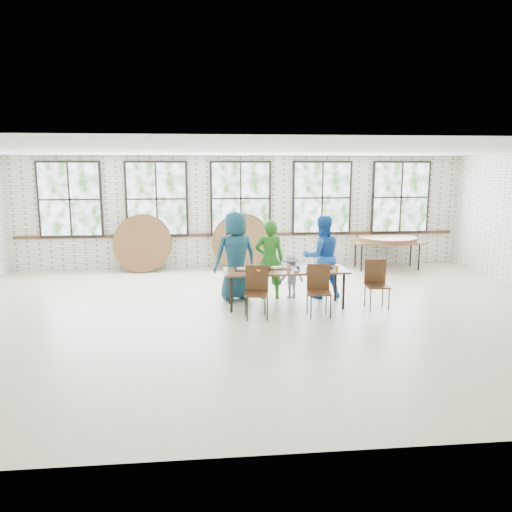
{
  "coord_description": "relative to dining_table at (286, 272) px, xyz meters",
  "views": [
    {
      "loc": [
        -0.94,
        -8.83,
        2.74
      ],
      "look_at": [
        0.0,
        0.4,
        1.05
      ],
      "focal_mm": 35.0,
      "sensor_mm": 36.0,
      "label": 1
    }
  ],
  "objects": [
    {
      "name": "adult_teal",
      "position": [
        -0.94,
        0.65,
        0.22
      ],
      "size": [
        1.02,
        0.82,
        1.83
      ],
      "primitive_type": "imported",
      "rotation": [
        0.0,
        0.0,
        3.45
      ],
      "color": "navy",
      "rests_on": "ground"
    },
    {
      "name": "chair_near_right",
      "position": [
        0.51,
        -0.63,
        -0.13
      ],
      "size": [
        0.47,
        0.45,
        0.95
      ],
      "rotation": [
        0.0,
        0.0,
        -0.12
      ],
      "color": "#442916",
      "rests_on": "ground"
    },
    {
      "name": "adult_green",
      "position": [
        -0.24,
        0.65,
        0.13
      ],
      "size": [
        0.61,
        0.41,
        1.64
      ],
      "primitive_type": "imported",
      "rotation": [
        0.0,
        0.0,
        3.11
      ],
      "color": "#216E1D",
      "rests_on": "ground"
    },
    {
      "name": "chair_spare",
      "position": [
        1.74,
        -0.24,
        -0.13
      ],
      "size": [
        0.45,
        0.43,
        0.95
      ],
      "rotation": [
        0.0,
        0.0,
        -0.07
      ],
      "color": "#442916",
      "rests_on": "ground"
    },
    {
      "name": "chair_near_left",
      "position": [
        -0.63,
        -0.61,
        -0.13
      ],
      "size": [
        0.48,
        0.47,
        0.95
      ],
      "rotation": [
        0.0,
        0.0,
        -0.16
      ],
      "color": "#442916",
      "rests_on": "ground"
    },
    {
      "name": "round_tops_stacked",
      "position": [
        3.28,
        3.32,
        0.12
      ],
      "size": [
        1.5,
        1.5,
        0.13
      ],
      "color": "brown",
      "rests_on": "storage_table"
    },
    {
      "name": "adult_blue",
      "position": [
        0.86,
        0.65,
        0.17
      ],
      "size": [
        0.9,
        0.73,
        1.72
      ],
      "primitive_type": "imported",
      "rotation": [
        0.0,
        0.0,
        3.24
      ],
      "color": "blue",
      "rests_on": "ground"
    },
    {
      "name": "dining_table",
      "position": [
        0.0,
        0.0,
        0.0
      ],
      "size": [
        2.42,
        0.86,
        0.74
      ],
      "rotation": [
        0.0,
        0.0,
        0.03
      ],
      "color": "brown",
      "rests_on": "ground"
    },
    {
      "name": "storage_table",
      "position": [
        3.28,
        3.32,
        -0.0
      ],
      "size": [
        1.82,
        0.79,
        0.74
      ],
      "rotation": [
        0.0,
        0.0,
        -0.02
      ],
      "color": "brown",
      "rests_on": "ground"
    },
    {
      "name": "round_tops_leaning",
      "position": [
        -1.89,
        3.69,
        0.05
      ],
      "size": [
        4.12,
        0.47,
        1.49
      ],
      "color": "brown",
      "rests_on": "ground"
    },
    {
      "name": "toddler",
      "position": [
        0.22,
        0.65,
        -0.23
      ],
      "size": [
        0.67,
        0.52,
        0.92
      ],
      "primitive_type": "imported",
      "rotation": [
        0.0,
        0.0,
        3.5
      ],
      "color": "#151643",
      "rests_on": "ground"
    },
    {
      "name": "tabletop_clutter",
      "position": [
        0.11,
        -0.02,
        0.08
      ],
      "size": [
        2.0,
        0.6,
        0.11
      ],
      "color": "black",
      "rests_on": "dining_table"
    },
    {
      "name": "room",
      "position": [
        -0.6,
        3.88,
        1.14
      ],
      "size": [
        12.0,
        12.0,
        12.0
      ],
      "color": "beige",
      "rests_on": "ground"
    }
  ]
}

